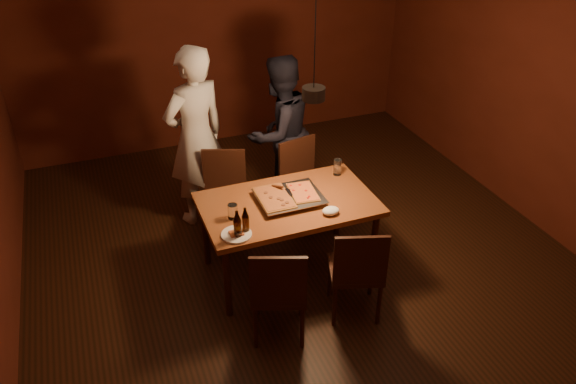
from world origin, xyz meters
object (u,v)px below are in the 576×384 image
object	(u,v)px
pizza_tray	(289,198)
chair_far_right	(303,175)
diner_dark	(279,133)
diner_white	(196,137)
pendant_lamp	(314,92)
beer_bottle_a	(237,224)
dining_table	(288,209)
chair_near_left	(279,286)
chair_near_right	(358,266)
plate_slice	(236,234)
chair_far_left	(224,187)
beer_bottle_b	(245,220)

from	to	relation	value
pizza_tray	chair_far_right	bearing A→B (deg)	59.33
chair_far_right	diner_dark	distance (m)	0.53
diner_white	pendant_lamp	bearing A→B (deg)	97.41
beer_bottle_a	dining_table	bearing A→B (deg)	31.47
chair_near_left	beer_bottle_a	world-z (taller)	beer_bottle_a
beer_bottle_a	diner_dark	bearing A→B (deg)	59.02
chair_near_right	pizza_tray	bearing A→B (deg)	127.97
dining_table	beer_bottle_a	distance (m)	0.67
chair_near_left	diner_dark	distance (m)	2.09
chair_near_right	plate_slice	size ratio (longest dim) A/B	2.18
chair_far_right	pizza_tray	distance (m)	0.86
chair_far_left	plate_slice	world-z (taller)	chair_far_left
dining_table	diner_white	distance (m)	1.30
beer_bottle_b	chair_near_left	bearing A→B (deg)	-78.18
chair_near_right	beer_bottle_b	world-z (taller)	beer_bottle_b
chair_near_right	diner_dark	size ratio (longest dim) A/B	0.32
chair_far_right	pendant_lamp	world-z (taller)	pendant_lamp
chair_far_right	pendant_lamp	bearing A→B (deg)	60.44
chair_near_left	pendant_lamp	size ratio (longest dim) A/B	0.49
beer_bottle_a	plate_slice	world-z (taller)	beer_bottle_a
chair_near_right	diner_white	distance (m)	2.13
diner_dark	beer_bottle_b	bearing A→B (deg)	37.32
chair_far_left	diner_white	size ratio (longest dim) A/B	0.29
beer_bottle_b	pizza_tray	bearing A→B (deg)	32.12
chair_near_left	beer_bottle_a	size ratio (longest dim) A/B	2.25
pizza_tray	plate_slice	xyz separation A→B (m)	(-0.58, -0.33, -0.01)
beer_bottle_a	pendant_lamp	size ratio (longest dim) A/B	0.22
dining_table	pendant_lamp	size ratio (longest dim) A/B	1.36
beer_bottle_a	diner_dark	world-z (taller)	diner_dark
beer_bottle_b	plate_slice	bearing A→B (deg)	-165.28
chair_far_right	diner_dark	xyz separation A→B (m)	(-0.08, 0.44, 0.29)
chair_far_right	chair_near_right	world-z (taller)	same
dining_table	chair_near_left	distance (m)	0.86
plate_slice	diner_dark	xyz separation A→B (m)	(0.91, 1.48, 0.06)
beer_bottle_a	diner_white	distance (m)	1.50
chair_far_right	pendant_lamp	size ratio (longest dim) A/B	0.45
chair_near_left	beer_bottle_b	size ratio (longest dim) A/B	2.45
diner_white	diner_dark	bearing A→B (deg)	158.57
beer_bottle_b	pendant_lamp	distance (m)	1.13
chair_far_right	pendant_lamp	distance (m)	1.50
chair_far_left	chair_far_right	distance (m)	0.81
plate_slice	pendant_lamp	distance (m)	1.26
chair_far_left	chair_far_right	world-z (taller)	same
dining_table	chair_near_left	xyz separation A→B (m)	(-0.37, -0.77, -0.14)
chair_near_right	pizza_tray	size ratio (longest dim) A/B	0.97
beer_bottle_a	pendant_lamp	world-z (taller)	pendant_lamp
chair_far_left	pizza_tray	distance (m)	0.88
dining_table	beer_bottle_a	world-z (taller)	beer_bottle_a
diner_dark	chair_near_left	bearing A→B (deg)	46.28
dining_table	chair_far_right	world-z (taller)	chair_far_right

